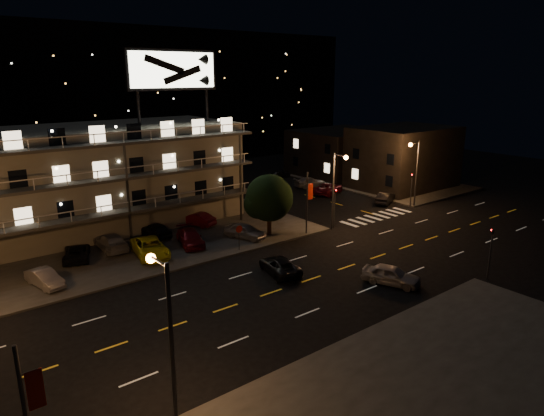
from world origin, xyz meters
TOP-DOWN VIEW (x-y plane):
  - ground at (0.00, 0.00)m, footprint 140.00×140.00m
  - curb_nw at (-14.00, 20.00)m, footprint 44.00×24.00m
  - curb_ne at (30.00, 20.00)m, footprint 16.00×24.00m
  - motel at (-9.94, 23.88)m, footprint 28.00×13.80m
  - side_bldg_front at (29.99, 16.00)m, footprint 14.06×10.00m
  - side_bldg_back at (29.99, 28.00)m, footprint 14.06×12.00m
  - hill_backdrop at (-5.94, 68.78)m, footprint 120.00×25.00m
  - streetlight_nc at (8.50, 7.94)m, footprint 0.44×1.92m
  - streetlight_ne at (22.14, 8.30)m, footprint 1.92×0.44m
  - streetlight_s at (-18.00, -7.94)m, footprint 0.44×1.92m
  - signal_nw at (9.00, 8.50)m, footprint 0.20×0.27m
  - signal_sw at (9.00, -8.50)m, footprint 0.20×0.27m
  - signal_ne at (22.00, 8.50)m, footprint 0.27×0.20m
  - banner_south at (-23.91, -8.40)m, footprint 0.83×0.16m
  - banner_north at (5.09, 8.40)m, footprint 0.83×0.16m
  - stop_sign at (-3.00, 8.57)m, footprint 0.91×0.11m
  - tree at (1.81, 10.42)m, footprint 4.84×4.66m
  - lot_car_1 at (-18.92, 11.16)m, footprint 2.23×4.08m
  - lot_car_2 at (-10.01, 12.15)m, footprint 3.33×5.78m
  - lot_car_3 at (-5.81, 12.57)m, footprint 3.14×5.13m
  - lot_car_4 at (-0.68, 10.98)m, footprint 3.15×4.53m
  - lot_car_6 at (-15.34, 15.31)m, footprint 3.47×4.89m
  - lot_car_7 at (-12.12, 15.88)m, footprint 2.21×5.10m
  - lot_car_8 at (-7.40, 16.73)m, footprint 2.02×4.30m
  - lot_car_9 at (-2.38, 17.48)m, footprint 2.97×4.46m
  - side_car_0 at (20.94, 11.45)m, footprint 4.54×3.16m
  - side_car_1 at (18.80, 19.42)m, footprint 5.94×4.25m
  - side_car_2 at (19.66, 23.92)m, footprint 5.01×2.82m
  - side_car_3 at (19.96, 31.33)m, footprint 4.03×2.04m
  - road_car_east at (2.18, -4.46)m, footprint 3.33×4.73m
  - road_car_west at (-3.21, 2.48)m, footprint 3.15×5.02m

SIDE VIEW (x-z plane):
  - ground at x=0.00m, z-range 0.00..0.00m
  - curb_nw at x=-14.00m, z-range 0.00..0.15m
  - curb_ne at x=30.00m, z-range 0.00..0.15m
  - road_car_west at x=-3.21m, z-range 0.00..1.29m
  - side_car_3 at x=19.96m, z-range 0.00..1.31m
  - side_car_2 at x=19.66m, z-range 0.00..1.37m
  - side_car_0 at x=20.94m, z-range 0.00..1.42m
  - road_car_east at x=2.18m, z-range 0.00..1.49m
  - side_car_1 at x=18.80m, z-range 0.00..1.50m
  - lot_car_6 at x=-15.34m, z-range 0.15..1.39m
  - lot_car_1 at x=-18.92m, z-range 0.15..1.43m
  - lot_car_3 at x=-5.81m, z-range 0.15..1.54m
  - lot_car_9 at x=-2.38m, z-range 0.15..1.54m
  - lot_car_8 at x=-7.40m, z-range 0.15..1.57m
  - lot_car_4 at x=-0.68m, z-range 0.15..1.58m
  - lot_car_7 at x=-12.12m, z-range 0.15..1.61m
  - lot_car_2 at x=-10.01m, z-range 0.15..1.67m
  - stop_sign at x=-3.00m, z-range 0.41..3.01m
  - signal_nw at x=9.00m, z-range 0.27..4.87m
  - signal_sw at x=9.00m, z-range 0.27..4.87m
  - signal_ne at x=22.00m, z-range 0.27..4.87m
  - banner_south at x=-23.91m, z-range 0.23..6.63m
  - banner_north at x=5.09m, z-range 0.23..6.63m
  - side_bldg_back at x=29.99m, z-range 0.00..7.00m
  - tree at x=1.81m, z-range 0.72..6.82m
  - side_bldg_front at x=29.99m, z-range 0.00..8.50m
  - streetlight_nc at x=8.50m, z-range 0.96..8.96m
  - streetlight_ne at x=22.14m, z-range 0.96..8.96m
  - streetlight_s at x=-18.00m, z-range 0.96..8.96m
  - motel at x=-9.94m, z-range -3.71..14.39m
  - hill_backdrop at x=-5.94m, z-range -0.45..23.55m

